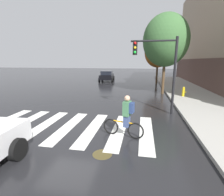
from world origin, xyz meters
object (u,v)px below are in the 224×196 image
(cyclist, at_px, (126,117))
(traffic_light_near, at_px, (159,63))
(fire_hydrant, at_px, (184,92))
(street_tree_near, at_px, (166,40))
(sedan_mid, at_px, (107,76))
(manhole_cover, at_px, (102,154))
(street_tree_mid, at_px, (158,52))

(cyclist, distance_m, traffic_light_near, 4.23)
(fire_hydrant, xyz_separation_m, street_tree_near, (-1.46, 1.57, 4.13))
(cyclist, bearing_deg, traffic_light_near, 67.32)
(cyclist, height_order, street_tree_near, street_tree_near)
(sedan_mid, distance_m, cyclist, 18.95)
(manhole_cover, xyz_separation_m, street_tree_near, (3.00, 10.89, 4.65))
(manhole_cover, xyz_separation_m, cyclist, (0.61, 1.40, 0.84))
(traffic_light_near, bearing_deg, fire_hydrant, 61.67)
(sedan_mid, bearing_deg, traffic_light_near, -67.64)
(manhole_cover, bearing_deg, sedan_mid, 101.72)
(manhole_cover, xyz_separation_m, fire_hydrant, (4.46, 9.32, 0.53))
(manhole_cover, relative_size, traffic_light_near, 0.15)
(manhole_cover, distance_m, street_tree_mid, 18.47)
(cyclist, xyz_separation_m, fire_hydrant, (3.85, 7.92, -0.31))
(cyclist, relative_size, street_tree_mid, 0.28)
(traffic_light_near, height_order, street_tree_near, street_tree_near)
(sedan_mid, bearing_deg, street_tree_near, -51.31)
(traffic_light_near, distance_m, street_tree_near, 6.39)
(cyclist, xyz_separation_m, traffic_light_near, (1.43, 3.43, 2.02))
(manhole_cover, xyz_separation_m, traffic_light_near, (2.04, 4.83, 2.86))
(sedan_mid, distance_m, traffic_light_near, 16.27)
(fire_hydrant, relative_size, street_tree_near, 0.11)
(street_tree_mid, bearing_deg, fire_hydrant, -79.94)
(manhole_cover, relative_size, street_tree_near, 0.09)
(cyclist, bearing_deg, street_tree_mid, 81.83)
(sedan_mid, bearing_deg, fire_hydrant, -50.62)
(street_tree_mid, bearing_deg, manhole_cover, -99.46)
(manhole_cover, relative_size, street_tree_mid, 0.11)
(street_tree_near, bearing_deg, street_tree_mid, 90.34)
(traffic_light_near, xyz_separation_m, street_tree_mid, (0.92, 12.95, 1.16))
(sedan_mid, xyz_separation_m, fire_hydrant, (8.56, -10.43, -0.25))
(street_tree_near, bearing_deg, sedan_mid, 128.69)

